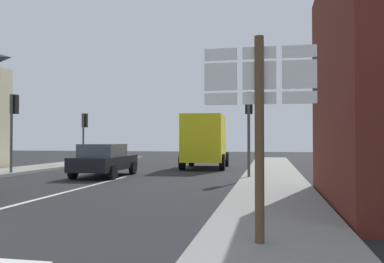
{
  "coord_description": "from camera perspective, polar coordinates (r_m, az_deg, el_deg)",
  "views": [
    {
      "loc": [
        6.33,
        -4.82,
        1.66
      ],
      "look_at": [
        3.18,
        11.22,
        2.0
      ],
      "focal_mm": 37.04,
      "sensor_mm": 36.0,
      "label": 1
    }
  ],
  "objects": [
    {
      "name": "ground_plane",
      "position": [
        16.2,
        -12.03,
        -7.05
      ],
      "size": [
        80.0,
        80.0,
        0.0
      ],
      "primitive_type": "plane",
      "color": "#232326"
    },
    {
      "name": "sidewalk_right",
      "position": [
        12.91,
        11.63,
        -8.24
      ],
      "size": [
        2.51,
        44.0,
        0.14
      ],
      "primitive_type": "cube",
      "color": "gray",
      "rests_on": "ground"
    },
    {
      "name": "lane_centre_stripe",
      "position": [
        12.64,
        -19.27,
        -8.64
      ],
      "size": [
        0.16,
        12.0,
        0.01
      ],
      "primitive_type": "cube",
      "color": "silver",
      "rests_on": "ground"
    },
    {
      "name": "sedan_far",
      "position": [
        18.26,
        -12.5,
        -3.99
      ],
      "size": [
        2.06,
        4.25,
        1.47
      ],
      "color": "black",
      "rests_on": "ground"
    },
    {
      "name": "delivery_truck",
      "position": [
        23.01,
        1.91,
        -1.22
      ],
      "size": [
        2.67,
        5.09,
        3.05
      ],
      "color": "yellow",
      "rests_on": "ground"
    },
    {
      "name": "route_sign_post",
      "position": [
        5.96,
        9.68,
        2.14
      ],
      "size": [
        1.66,
        0.14,
        3.2
      ],
      "color": "brown",
      "rests_on": "ground"
    },
    {
      "name": "traffic_light_near_right",
      "position": [
        16.63,
        8.19,
        2.38
      ],
      "size": [
        0.3,
        0.49,
        3.63
      ],
      "color": "#47474C",
      "rests_on": "ground"
    },
    {
      "name": "traffic_light_near_left",
      "position": [
        20.39,
        -24.32,
        2.11
      ],
      "size": [
        0.3,
        0.49,
        3.78
      ],
      "color": "#47474C",
      "rests_on": "ground"
    },
    {
      "name": "traffic_light_far_left",
      "position": [
        26.61,
        -15.24,
        0.64
      ],
      "size": [
        0.3,
        0.49,
        3.36
      ],
      "color": "#47474C",
      "rests_on": "ground"
    }
  ]
}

